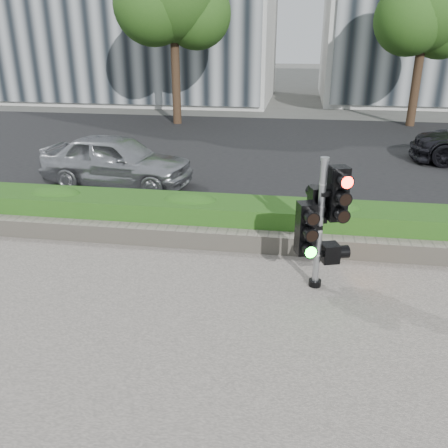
{
  "coord_description": "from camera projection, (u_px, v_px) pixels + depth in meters",
  "views": [
    {
      "loc": [
        0.81,
        -5.94,
        3.71
      ],
      "look_at": [
        -0.23,
        0.6,
        1.04
      ],
      "focal_mm": 38.0,
      "sensor_mm": 36.0,
      "label": 1
    }
  ],
  "objects": [
    {
      "name": "sidewalk",
      "position": [
        198.0,
        438.0,
        4.65
      ],
      "size": [
        16.0,
        11.0,
        0.03
      ],
      "primitive_type": "cube",
      "color": "#9E9389",
      "rests_on": "ground"
    },
    {
      "name": "ground",
      "position": [
        233.0,
        306.0,
        6.94
      ],
      "size": [
        120.0,
        120.0,
        0.0
      ],
      "primitive_type": "plane",
      "color": "#51514C",
      "rests_on": "ground"
    },
    {
      "name": "stone_wall",
      "position": [
        248.0,
        241.0,
        8.61
      ],
      "size": [
        12.0,
        0.32,
        0.34
      ],
      "primitive_type": "cube",
      "color": "gray",
      "rests_on": "sidewalk"
    },
    {
      "name": "road",
      "position": [
        274.0,
        150.0,
        16.1
      ],
      "size": [
        60.0,
        13.0,
        0.02
      ],
      "primitive_type": "cube",
      "color": "black",
      "rests_on": "ground"
    },
    {
      "name": "curb",
      "position": [
        254.0,
        223.0,
        9.81
      ],
      "size": [
        60.0,
        0.25,
        0.12
      ],
      "primitive_type": "cube",
      "color": "gray",
      "rests_on": "ground"
    },
    {
      "name": "traffic_signal",
      "position": [
        321.0,
        217.0,
        7.04
      ],
      "size": [
        0.75,
        0.64,
        2.06
      ],
      "rotation": [
        0.0,
        0.0,
        0.32
      ],
      "color": "black",
      "rests_on": "sidewalk"
    },
    {
      "name": "tree_right",
      "position": [
        426.0,
        12.0,
        18.72
      ],
      "size": [
        4.1,
        3.58,
        6.53
      ],
      "color": "black",
      "rests_on": "ground"
    },
    {
      "name": "car_silver",
      "position": [
        117.0,
        160.0,
        12.13
      ],
      "size": [
        4.05,
        2.02,
        1.33
      ],
      "primitive_type": "imported",
      "rotation": [
        0.0,
        0.0,
        1.45
      ],
      "color": "#A1A3A8",
      "rests_on": "road"
    },
    {
      "name": "hedge",
      "position": [
        251.0,
        219.0,
        9.14
      ],
      "size": [
        12.0,
        1.0,
        0.68
      ],
      "primitive_type": "cube",
      "color": "#478729",
      "rests_on": "sidewalk"
    }
  ]
}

